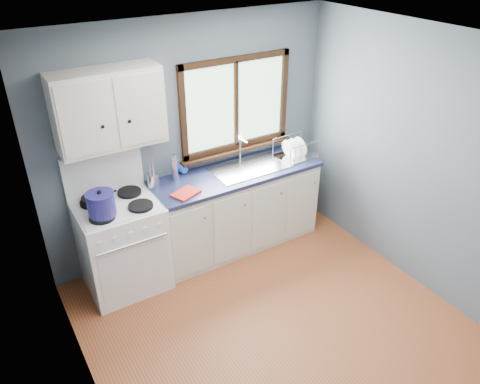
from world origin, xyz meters
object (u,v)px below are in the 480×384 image
skillet (94,199)px  base_cabinets (236,212)px  gas_range (122,243)px  stockpot (101,204)px  sink (250,173)px  dish_rack (295,152)px  utensil_crock (153,180)px  thermos (174,167)px

skillet → base_cabinets: bearing=-15.6°
gas_range → stockpot: gas_range is taller
sink → stockpot: sink is taller
sink → stockpot: bearing=-174.4°
skillet → dish_rack: (2.22, -0.15, -0.00)m
gas_range → stockpot: size_ratio=4.19×
base_cabinets → utensil_crock: bearing=170.5°
base_cabinets → skillet: size_ratio=5.08×
gas_range → dish_rack: (2.06, -0.02, 0.49)m
gas_range → stockpot: (-0.17, -0.14, 0.58)m
sink → thermos: sink is taller
base_cabinets → thermos: bearing=164.9°
utensil_crock → stockpot: bearing=-153.1°
base_cabinets → skillet: bearing=175.7°
sink → utensil_crock: utensil_crock is taller
stockpot → utensil_crock: size_ratio=0.90×
stockpot → thermos: (0.85, 0.33, -0.01)m
gas_range → dish_rack: 2.12m
sink → stockpot: (-1.65, -0.16, 0.21)m
sink → thermos: size_ratio=2.95×
base_cabinets → dish_rack: 0.95m
skillet → thermos: (0.84, 0.06, 0.08)m
dish_rack → gas_range: bearing=177.3°
stockpot → thermos: 0.91m
gas_range → utensil_crock: bearing=20.3°
stockpot → gas_range: bearing=40.9°
gas_range → skillet: 0.53m
base_cabinets → sink: bearing=-0.1°
skillet → dish_rack: dish_rack is taller
skillet → stockpot: 0.29m
thermos → base_cabinets: bearing=-15.1°
skillet → thermos: size_ratio=1.28×
thermos → dish_rack: 1.40m
gas_range → utensil_crock: gas_range is taller
sink → gas_range: bearing=-179.3°
sink → skillet: (-1.64, 0.11, 0.12)m
skillet → utensil_crock: 0.60m
sink → dish_rack: bearing=-3.9°
thermos → dish_rack: bearing=-8.5°
utensil_crock → dish_rack: utensil_crock is taller
stockpot → thermos: stockpot is taller
gas_range → utensil_crock: 0.69m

